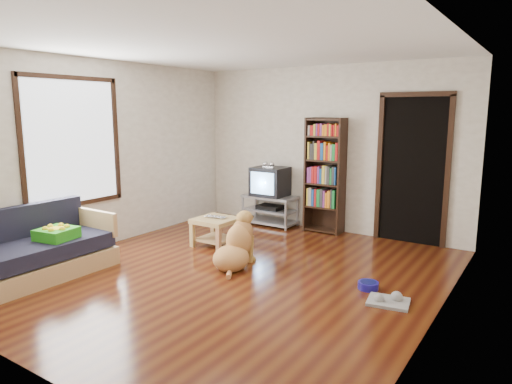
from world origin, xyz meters
The scene contains 18 objects.
ground centered at (0.00, 0.00, 0.00)m, with size 5.00×5.00×0.00m, color #52250E.
ceiling centered at (0.00, 0.00, 2.60)m, with size 5.00×5.00×0.00m, color white.
wall_back centered at (0.00, 2.50, 1.30)m, with size 4.50×4.50×0.00m, color silver.
wall_front centered at (0.00, -2.50, 1.30)m, with size 4.50×4.50×0.00m, color silver.
wall_left centered at (-2.25, 0.00, 1.30)m, with size 5.00×5.00×0.00m, color silver.
wall_right centered at (2.25, 0.00, 1.30)m, with size 5.00×5.00×0.00m, color silver.
green_cushion centered at (-1.75, -1.13, 0.48)m, with size 0.39×0.39×0.13m, color green.
laptop centered at (-0.91, 0.76, 0.41)m, with size 0.31×0.20×0.02m, color white.
dog_bowl centered at (1.48, 0.41, 0.04)m, with size 0.22×0.22×0.08m, color navy.
grey_rag centered at (1.78, 0.16, 0.01)m, with size 0.40×0.32×0.03m, color #959595.
window centered at (-2.23, -0.50, 1.50)m, with size 0.03×1.46×1.70m.
doorway centered at (1.35, 2.48, 1.12)m, with size 1.03×0.05×2.19m.
tv_stand centered at (-0.90, 2.25, 0.27)m, with size 0.90×0.45×0.50m.
crt_tv centered at (-0.90, 2.27, 0.74)m, with size 0.55×0.52×0.58m.
bookshelf centered at (0.05, 2.34, 1.00)m, with size 0.60×0.30×1.80m.
sofa centered at (-1.87, -1.38, 0.26)m, with size 0.80×1.80×0.80m.
coffee_table centered at (-0.91, 0.79, 0.28)m, with size 0.55×0.55×0.40m.
dog centered at (-0.14, 0.23, 0.26)m, with size 0.45×0.84×0.70m.
Camera 1 is at (3.04, -4.16, 1.90)m, focal length 32.00 mm.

